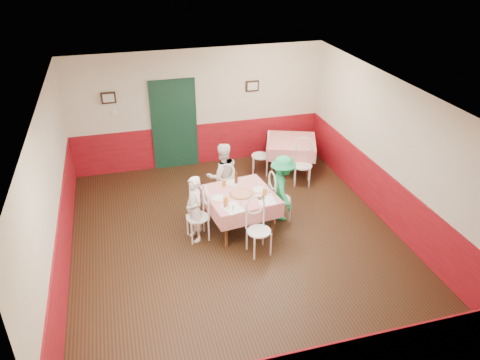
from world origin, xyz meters
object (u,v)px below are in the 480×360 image
object	(u,v)px
beer_bottle	(236,178)
wallet	(261,198)
second_table	(290,155)
chair_left	(197,217)
chair_near	(259,231)
diner_left	(194,209)
glass_b	(264,192)
chair_second_b	(303,166)
chair_far	(224,188)
glass_c	(224,184)
diner_far	(223,176)
pizza	(241,194)
glass_a	(226,201)
chair_right	(280,199)
diner_right	(283,188)
main_table	(240,211)
chair_second_a	(261,156)

from	to	relation	value
beer_bottle	wallet	bearing A→B (deg)	-66.37
second_table	chair_left	distance (m)	3.46
chair_near	diner_left	size ratio (longest dim) A/B	0.70
glass_b	chair_second_b	bearing A→B (deg)	47.44
chair_far	glass_c	xyz separation A→B (m)	(-0.11, -0.49, 0.37)
chair_near	chair_second_b	distance (m)	2.78
glass_b	diner_left	world-z (taller)	diner_left
diner_far	chair_left	bearing A→B (deg)	49.10
pizza	diner_far	distance (m)	0.93
glass_c	chair_near	bearing A→B (deg)	-74.34
chair_far	beer_bottle	distance (m)	0.64
diner_far	diner_left	bearing A→B (deg)	47.46
glass_a	diner_far	world-z (taller)	diner_far
chair_right	pizza	bearing A→B (deg)	97.71
wallet	chair_far	bearing A→B (deg)	103.79
wallet	pizza	bearing A→B (deg)	134.09
chair_second_b	glass_c	distance (m)	2.31
second_table	wallet	distance (m)	2.83
glass_b	wallet	distance (m)	0.14
chair_left	chair_second_b	world-z (taller)	same
glass_a	diner_right	size ratio (longest dim) A/B	0.12
chair_far	chair_second_b	world-z (taller)	same
pizza	glass_c	world-z (taller)	glass_c
chair_second_b	pizza	distance (m)	2.29
main_table	chair_right	size ratio (longest dim) A/B	1.36
diner_right	chair_second_b	bearing A→B (deg)	-31.53
glass_c	main_table	bearing A→B (deg)	-57.80
glass_b	beer_bottle	xyz separation A→B (m)	(-0.38, 0.58, 0.05)
glass_a	glass_b	distance (m)	0.79
diner_far	chair_second_b	bearing A→B (deg)	-172.09
glass_b	main_table	bearing A→B (deg)	155.70
chair_left	wallet	world-z (taller)	chair_left
diner_far	wallet	bearing A→B (deg)	105.71
chair_second_b	diner_far	size ratio (longest dim) A/B	0.64
chair_near	second_table	bearing A→B (deg)	51.63
chair_left	diner_left	size ratio (longest dim) A/B	0.70
diner_left	diner_right	xyz separation A→B (m)	(1.78, 0.24, 0.03)
main_table	chair_second_b	size ratio (longest dim) A/B	1.36
chair_second_a	glass_b	size ratio (longest dim) A/B	6.71
chair_second_a	chair_left	bearing A→B (deg)	-20.15
glass_b	diner_far	distance (m)	1.21
chair_second_a	wallet	bearing A→B (deg)	3.21
chair_second_a	wallet	xyz separation A→B (m)	(-0.75, -2.37, 0.32)
wallet	beer_bottle	bearing A→B (deg)	105.97
chair_right	glass_b	xyz separation A→B (m)	(-0.43, -0.30, 0.38)
pizza	wallet	xyz separation A→B (m)	(0.31, -0.24, -0.00)
main_table	beer_bottle	distance (m)	0.64
chair_second_a	diner_left	bearing A→B (deg)	-20.79
chair_near	diner_right	distance (m)	1.26
chair_near	wallet	world-z (taller)	chair_near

